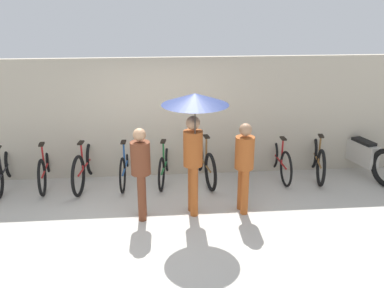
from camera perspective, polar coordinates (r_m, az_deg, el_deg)
ground_plane at (r=7.11m, az=-3.15°, el=-10.71°), size 30.00×30.00×0.00m
back_wall at (r=8.62m, az=-3.80°, el=3.49°), size 15.19×0.12×2.42m
parked_bicycle_0 at (r=9.04m, az=-23.77°, el=-3.15°), size 0.44×1.66×1.06m
parked_bicycle_1 at (r=8.88m, az=-18.89°, el=-2.80°), size 0.44×1.74×1.11m
parked_bicycle_2 at (r=8.63m, az=-14.01°, el=-2.71°), size 0.44×1.80×1.10m
parked_bicycle_3 at (r=8.64m, az=-8.79°, el=-2.55°), size 0.44×1.76×1.09m
parked_bicycle_4 at (r=8.58m, az=-3.61°, el=-2.63°), size 0.46×1.60×0.98m
parked_bicycle_5 at (r=8.58m, az=1.59°, el=-2.38°), size 0.44×1.75×0.99m
parked_bicycle_6 at (r=8.77m, az=6.59°, el=-1.93°), size 0.44×1.72×1.09m
parked_bicycle_7 at (r=8.93m, az=11.52°, el=-1.98°), size 0.44×1.66×0.97m
parked_bicycle_8 at (r=9.13m, az=16.32°, el=-1.83°), size 0.51×1.67×1.06m
pedestrian_leading at (r=6.97m, az=-6.85°, el=-3.10°), size 0.32×0.32×1.57m
pedestrian_center at (r=6.73m, az=0.32°, el=3.24°), size 1.05×1.05×2.13m
pedestrian_trailing at (r=7.18m, az=6.98°, el=-2.35°), size 0.32×0.32×1.58m
motorcycle at (r=9.51m, az=21.73°, el=-1.33°), size 0.80×2.02×0.95m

